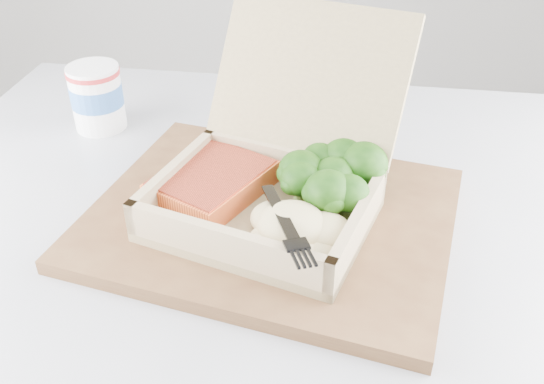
{
  "coord_description": "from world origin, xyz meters",
  "views": [
    {
      "loc": [
        0.01,
        0.08,
        1.13
      ],
      "look_at": [
        0.04,
        0.57,
        0.8
      ],
      "focal_mm": 40.0,
      "sensor_mm": 36.0,
      "label": 1
    }
  ],
  "objects": [
    {
      "name": "paper_cup",
      "position": [
        -0.17,
        0.8,
        0.8
      ],
      "size": [
        0.07,
        0.07,
        0.08
      ],
      "color": "white",
      "rests_on": "cafe_table"
    },
    {
      "name": "salmon_fillet",
      "position": [
        -0.02,
        0.6,
        0.79
      ],
      "size": [
        0.14,
        0.15,
        0.02
      ],
      "primitive_type": "cube",
      "rotation": [
        0.0,
        0.0,
        -0.68
      ],
      "color": "orange",
      "rests_on": "takeout_container"
    },
    {
      "name": "serving_tray",
      "position": [
        0.04,
        0.58,
        0.76
      ],
      "size": [
        0.44,
        0.4,
        0.02
      ],
      "primitive_type": "cube",
      "rotation": [
        0.0,
        0.0,
        -0.4
      ],
      "color": "brown",
      "rests_on": "cafe_table"
    },
    {
      "name": "broccoli_pile",
      "position": [
        0.1,
        0.58,
        0.8
      ],
      "size": [
        0.12,
        0.12,
        0.04
      ],
      "primitive_type": null,
      "color": "#2E6516",
      "rests_on": "takeout_container"
    },
    {
      "name": "receipt",
      "position": [
        0.07,
        0.77,
        0.75
      ],
      "size": [
        0.12,
        0.17,
        0.0
      ],
      "primitive_type": "cube",
      "rotation": [
        0.0,
        0.0,
        -0.24
      ],
      "color": "silver",
      "rests_on": "cafe_table"
    },
    {
      "name": "plastic_fork",
      "position": [
        0.04,
        0.54,
        0.81
      ],
      "size": [
        0.04,
        0.15,
        0.01
      ],
      "rotation": [
        0.0,
        0.0,
        3.3
      ],
      "color": "black",
      "rests_on": "mashed_potatoes"
    },
    {
      "name": "mashed_potatoes",
      "position": [
        0.05,
        0.51,
        0.79
      ],
      "size": [
        0.1,
        0.09,
        0.04
      ],
      "primitive_type": "ellipsoid",
      "color": "beige",
      "rests_on": "takeout_container"
    },
    {
      "name": "takeout_container",
      "position": [
        0.05,
        0.59,
        0.81
      ],
      "size": [
        0.3,
        0.32,
        0.18
      ],
      "rotation": [
        0.0,
        0.0,
        -0.49
      ],
      "color": "tan",
      "rests_on": "serving_tray"
    }
  ]
}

